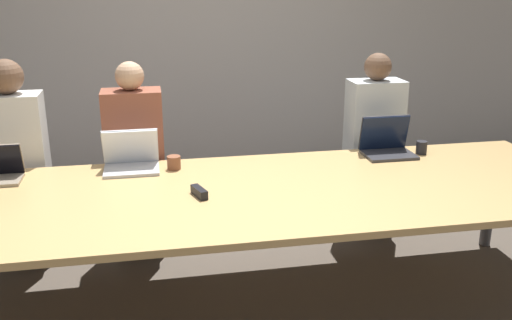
% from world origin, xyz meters
% --- Properties ---
extents(ground_plane, '(24.00, 24.00, 0.00)m').
position_xyz_m(ground_plane, '(0.00, 0.00, 0.00)').
color(ground_plane, brown).
extents(curtain_wall, '(12.00, 0.06, 2.80)m').
position_xyz_m(curtain_wall, '(0.00, 2.23, 1.40)').
color(curtain_wall, '#BCB7B2').
rests_on(curtain_wall, ground_plane).
extents(conference_table, '(4.33, 1.32, 0.76)m').
position_xyz_m(conference_table, '(0.00, 0.00, 0.71)').
color(conference_table, tan).
rests_on(conference_table, ground_plane).
extents(laptop_far_midleft, '(0.35, 0.27, 0.26)m').
position_xyz_m(laptop_far_midleft, '(-0.58, 0.52, 0.83)').
color(laptop_far_midleft, '#B7B7BC').
rests_on(laptop_far_midleft, conference_table).
extents(person_far_midleft, '(0.40, 0.24, 1.40)m').
position_xyz_m(person_far_midleft, '(-0.57, 0.84, 0.68)').
color(person_far_midleft, '#2D2D38').
rests_on(person_far_midleft, ground_plane).
extents(cup_far_midleft, '(0.09, 0.09, 0.09)m').
position_xyz_m(cup_far_midleft, '(-0.32, 0.47, 0.80)').
color(cup_far_midleft, brown).
rests_on(cup_far_midleft, conference_table).
extents(laptop_far_right, '(0.35, 0.26, 0.27)m').
position_xyz_m(laptop_far_right, '(1.15, 0.51, 0.83)').
color(laptop_far_right, '#333338').
rests_on(laptop_far_right, conference_table).
extents(person_far_right, '(0.40, 0.24, 1.41)m').
position_xyz_m(person_far_right, '(1.20, 0.88, 0.68)').
color(person_far_right, '#2D2D38').
rests_on(person_far_right, ground_plane).
extents(cup_far_right, '(0.07, 0.07, 0.09)m').
position_xyz_m(cup_far_right, '(1.39, 0.48, 0.80)').
color(cup_far_right, '#232328').
rests_on(cup_far_right, conference_table).
extents(person_far_left, '(0.40, 0.24, 1.44)m').
position_xyz_m(person_far_left, '(-1.35, 0.86, 0.70)').
color(person_far_left, '#2D2D38').
rests_on(person_far_left, ground_plane).
extents(stapler, '(0.09, 0.16, 0.05)m').
position_xyz_m(stapler, '(-0.20, -0.03, 0.78)').
color(stapler, black).
rests_on(stapler, conference_table).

